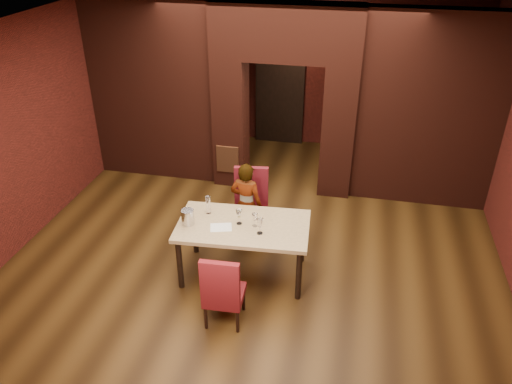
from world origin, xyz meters
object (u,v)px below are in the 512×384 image
chair_far (250,207)px  potted_plant (296,224)px  wine_glass_c (260,226)px  wine_glass_a (239,217)px  wine_glass_b (255,220)px  wine_bucket (188,217)px  water_bottle (208,204)px  person_seated (246,204)px  dining_table (243,249)px  chair_near (224,287)px

chair_far → potted_plant: chair_far is taller
chair_far → wine_glass_c: (0.36, -1.00, 0.37)m
wine_glass_a → wine_glass_b: bearing=-2.5°
wine_bucket → water_bottle: bearing=58.6°
wine_glass_a → wine_glass_b: 0.22m
wine_glass_b → potted_plant: bearing=68.8°
wine_glass_a → wine_bucket: wine_glass_a is taller
water_bottle → potted_plant: (1.10, 0.89, -0.74)m
person_seated → wine_glass_c: 1.03m
chair_far → wine_bucket: 1.22m
dining_table → wine_glass_b: wine_glass_b is taller
chair_far → potted_plant: size_ratio=2.55×
dining_table → potted_plant: size_ratio=3.95×
wine_glass_a → dining_table: bearing=-10.0°
chair_far → wine_glass_b: 0.95m
chair_near → chair_far: bearing=-90.3°
wine_glass_b → wine_glass_c: (0.10, -0.15, 0.02)m
chair_far → wine_glass_a: 0.91m
chair_far → chair_near: chair_far is taller
person_seated → wine_glass_c: bearing=121.1°
wine_glass_a → water_bottle: bearing=160.9°
wine_glass_c → chair_far: bearing=109.5°
dining_table → chair_far: bearing=92.3°
person_seated → wine_bucket: (-0.58, -0.90, 0.26)m
chair_far → wine_glass_a: bearing=-95.4°
chair_far → chair_near: 1.76m
dining_table → water_bottle: water_bottle is taller
dining_table → wine_glass_a: (-0.05, 0.01, 0.52)m
wine_bucket → chair_near: bearing=-48.1°
water_bottle → wine_glass_b: bearing=-14.1°
chair_far → person_seated: (-0.04, -0.09, 0.10)m
chair_far → person_seated: person_seated is taller
chair_far → wine_glass_a: chair_far is taller
water_bottle → chair_far: bearing=57.4°
wine_glass_b → wine_bucket: size_ratio=0.91×
dining_table → potted_plant: 1.22m
wine_glass_c → wine_glass_a: bearing=152.4°
wine_bucket → potted_plant: bearing=42.9°
wine_glass_b → wine_bucket: 0.89m
potted_plant → chair_far: bearing=-162.4°
wine_glass_b → chair_far: bearing=106.9°
wine_glass_a → wine_glass_b: (0.22, -0.01, -0.01)m
dining_table → wine_glass_c: wine_glass_c is taller
person_seated → wine_glass_b: bearing=119.1°
wine_glass_a → wine_bucket: 0.68m
chair_near → person_seated: size_ratio=0.77×
wine_bucket → chair_far: bearing=57.8°
person_seated → water_bottle: size_ratio=4.75×
person_seated → wine_glass_a: 0.80m
dining_table → water_bottle: 0.78m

